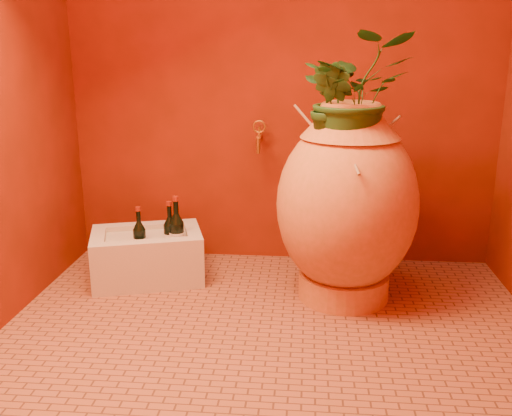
# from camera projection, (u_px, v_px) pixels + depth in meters

# --- Properties ---
(floor) EXTENTS (2.50, 2.50, 0.00)m
(floor) POSITION_uv_depth(u_px,v_px,m) (270.00, 333.00, 2.62)
(floor) COLOR brown
(floor) RESTS_ON ground
(wall_back) EXTENTS (2.50, 0.02, 2.50)m
(wall_back) POSITION_uv_depth(u_px,v_px,m) (283.00, 50.00, 3.24)
(wall_back) COLOR #5D1A05
(wall_back) RESTS_ON ground
(amphora) EXTENTS (0.81, 0.81, 1.01)m
(amphora) POSITION_uv_depth(u_px,v_px,m) (347.00, 204.00, 2.86)
(amphora) COLOR #C86F38
(amphora) RESTS_ON floor
(stone_basin) EXTENTS (0.69, 0.57, 0.28)m
(stone_basin) POSITION_uv_depth(u_px,v_px,m) (147.00, 257.00, 3.20)
(stone_basin) COLOR beige
(stone_basin) RESTS_ON floor
(wine_bottle_a) EXTENTS (0.08, 0.08, 0.34)m
(wine_bottle_a) POSITION_uv_depth(u_px,v_px,m) (177.00, 235.00, 3.12)
(wine_bottle_a) COLOR black
(wine_bottle_a) RESTS_ON stone_basin
(wine_bottle_b) EXTENTS (0.07, 0.07, 0.29)m
(wine_bottle_b) POSITION_uv_depth(u_px,v_px,m) (140.00, 240.00, 3.09)
(wine_bottle_b) COLOR black
(wine_bottle_b) RESTS_ON stone_basin
(wine_bottle_c) EXTENTS (0.07, 0.07, 0.30)m
(wine_bottle_c) POSITION_uv_depth(u_px,v_px,m) (170.00, 236.00, 3.15)
(wine_bottle_c) COLOR black
(wine_bottle_c) RESTS_ON stone_basin
(wall_tap) EXTENTS (0.08, 0.16, 0.18)m
(wall_tap) POSITION_uv_depth(u_px,v_px,m) (259.00, 135.00, 3.29)
(wall_tap) COLOR #B18A28
(wall_tap) RESTS_ON wall_back
(plant_main) EXTENTS (0.60, 0.55, 0.58)m
(plant_main) POSITION_uv_depth(u_px,v_px,m) (354.00, 95.00, 2.69)
(plant_main) COLOR #1B4418
(plant_main) RESTS_ON amphora
(plant_side) EXTENTS (0.27, 0.29, 0.41)m
(plant_side) POSITION_uv_depth(u_px,v_px,m) (332.00, 107.00, 2.65)
(plant_side) COLOR #1B4418
(plant_side) RESTS_ON amphora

